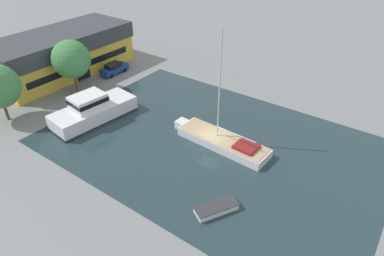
% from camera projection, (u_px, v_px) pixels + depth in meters
% --- Properties ---
extents(ground_plane, '(440.00, 440.00, 0.00)m').
position_uv_depth(ground_plane, '(212.00, 143.00, 37.90)').
color(ground_plane, gray).
extents(water_canal, '(24.67, 35.79, 0.01)m').
position_uv_depth(water_canal, '(212.00, 143.00, 37.90)').
color(water_canal, '#23383D').
rests_on(water_canal, ground).
extents(warehouse_building, '(21.80, 9.72, 6.26)m').
position_uv_depth(warehouse_building, '(62.00, 53.00, 52.42)').
color(warehouse_building, gold).
rests_on(warehouse_building, ground).
extents(quay_tree_near_building, '(5.18, 5.18, 7.33)m').
position_uv_depth(quay_tree_near_building, '(71.00, 59.00, 46.05)').
color(quay_tree_near_building, brown).
rests_on(quay_tree_near_building, ground).
extents(parked_car, '(4.61, 1.75, 1.74)m').
position_uv_depth(parked_car, '(114.00, 68.00, 53.14)').
color(parked_car, navy).
rests_on(parked_car, ground).
extents(sailboat_moored, '(3.53, 11.77, 12.90)m').
position_uv_depth(sailboat_moored, '(222.00, 141.00, 37.28)').
color(sailboat_moored, white).
rests_on(sailboat_moored, water_canal).
extents(motor_cruiser, '(10.80, 5.33, 3.47)m').
position_uv_depth(motor_cruiser, '(93.00, 110.00, 41.44)').
color(motor_cruiser, white).
rests_on(motor_cruiser, water_canal).
extents(small_dinghy, '(4.09, 3.21, 0.62)m').
position_uv_depth(small_dinghy, '(216.00, 208.00, 29.38)').
color(small_dinghy, white).
rests_on(small_dinghy, water_canal).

